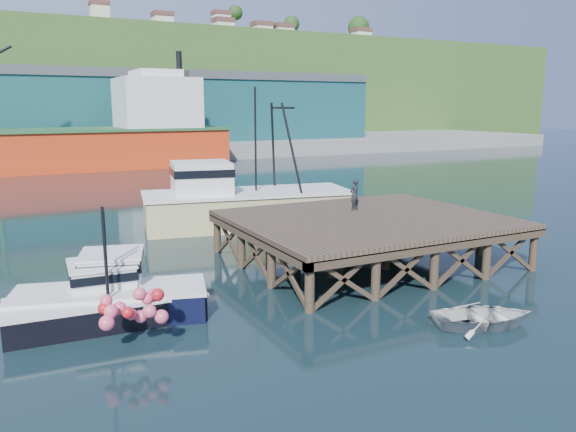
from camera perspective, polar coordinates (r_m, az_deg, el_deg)
ground at (r=24.30m, az=-2.86°, el=-6.15°), size 300.00×300.00×0.00m
wharf at (r=26.33m, az=8.24°, el=-0.54°), size 12.00×10.00×2.62m
far_quay at (r=91.87m, az=-21.31°, el=6.51°), size 160.00×40.00×2.00m
warehouse_mid at (r=86.69m, az=-21.20°, el=9.93°), size 28.00×16.00×9.00m
warehouse_right at (r=94.79m, az=-2.58°, el=10.70°), size 30.00×16.00×9.00m
cargo_ship at (r=69.28m, az=-26.46°, el=6.76°), size 55.50×10.00×13.75m
hillside at (r=121.60m, az=-23.21°, el=12.05°), size 220.00×50.00×22.00m
boat_navy at (r=20.63m, az=-17.54°, el=-7.49°), size 6.84×4.42×4.03m
boat_black at (r=20.26m, az=-18.01°, el=-8.10°), size 6.54×5.49×3.97m
trawler at (r=34.03m, az=-4.54°, el=1.79°), size 13.03×6.64×8.32m
dinghy at (r=19.99m, az=19.28°, el=-9.59°), size 4.01×3.41×0.70m
dockworker at (r=27.87m, az=6.77°, el=2.17°), size 0.66×0.53×1.57m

